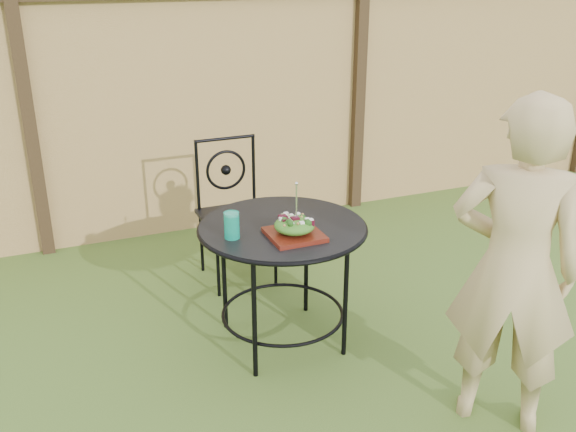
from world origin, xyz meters
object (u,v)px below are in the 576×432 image
object	(u,v)px
patio_table	(282,248)
salad_plate	(294,235)
patio_chair	(234,207)
diner	(514,270)

from	to	relation	value
patio_table	salad_plate	world-z (taller)	salad_plate
patio_chair	salad_plate	world-z (taller)	patio_chair
salad_plate	patio_table	bearing A→B (deg)	89.74
patio_table	patio_chair	bearing A→B (deg)	89.26
salad_plate	diner	bearing A→B (deg)	-50.33
patio_table	patio_chair	distance (m)	0.91
patio_chair	diner	xyz separation A→B (m)	(0.68, -1.91, 0.29)
patio_chair	salad_plate	bearing A→B (deg)	-90.66
patio_table	patio_chair	world-z (taller)	patio_chair
patio_chair	salad_plate	xyz separation A→B (m)	(-0.01, -1.07, 0.23)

